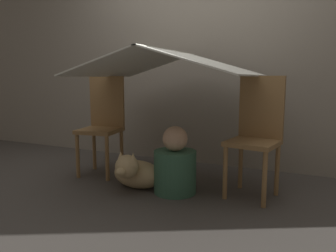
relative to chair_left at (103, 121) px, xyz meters
name	(u,v)px	position (x,y,z in m)	size (l,w,h in m)	color
ground_plane	(163,188)	(0.74, -0.19, -0.52)	(8.80, 8.80, 0.00)	#47423D
wall_back	(202,49)	(0.74, 0.79, 0.73)	(7.00, 0.05, 2.50)	gray
chair_left	(103,121)	(0.00, 0.00, 0.00)	(0.41, 0.41, 0.96)	olive
chair_right	(256,132)	(1.48, 0.00, 0.00)	(0.42, 0.42, 0.96)	olive
sheet_canopy	(168,63)	(0.74, -0.07, 0.55)	(1.47, 1.13, 0.22)	silver
person_front	(175,166)	(0.88, -0.23, -0.30)	(0.35, 0.35, 0.56)	#38664C
dog	(135,172)	(0.54, -0.31, -0.37)	(0.46, 0.43, 0.35)	tan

